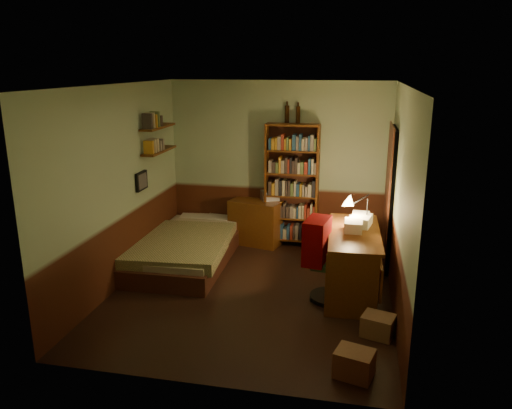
% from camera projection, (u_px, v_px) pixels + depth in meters
% --- Properties ---
extents(floor, '(3.50, 4.00, 0.02)m').
position_uv_depth(floor, '(252.00, 292.00, 6.45)').
color(floor, black).
rests_on(floor, ground).
extents(ceiling, '(3.50, 4.00, 0.02)m').
position_uv_depth(ceiling, '(252.00, 84.00, 5.74)').
color(ceiling, silver).
rests_on(ceiling, wall_back).
extents(wall_back, '(3.50, 0.02, 2.60)m').
position_uv_depth(wall_back, '(278.00, 163.00, 7.99)').
color(wall_back, '#99B38B').
rests_on(wall_back, ground).
extents(wall_left, '(0.02, 4.00, 2.60)m').
position_uv_depth(wall_left, '(119.00, 187.00, 6.44)').
color(wall_left, '#99B38B').
rests_on(wall_left, ground).
extents(wall_right, '(0.02, 4.00, 2.60)m').
position_uv_depth(wall_right, '(401.00, 202.00, 5.75)').
color(wall_right, '#99B38B').
rests_on(wall_right, ground).
extents(wall_front, '(3.50, 0.02, 2.60)m').
position_uv_depth(wall_front, '(202.00, 253.00, 4.20)').
color(wall_front, '#99B38B').
rests_on(wall_front, ground).
extents(doorway, '(0.06, 0.90, 2.00)m').
position_uv_depth(doorway, '(390.00, 198.00, 7.07)').
color(doorway, black).
rests_on(doorway, ground).
extents(door_trim, '(0.02, 0.98, 2.08)m').
position_uv_depth(door_trim, '(387.00, 198.00, 7.07)').
color(door_trim, '#401E13').
rests_on(door_trim, ground).
extents(bed, '(1.28, 2.34, 0.69)m').
position_uv_depth(bed, '(186.00, 238.00, 7.40)').
color(bed, olive).
rests_on(bed, ground).
extents(dresser, '(0.88, 0.58, 0.72)m').
position_uv_depth(dresser, '(255.00, 222.00, 8.08)').
color(dresser, '#572D0F').
rests_on(dresser, ground).
extents(mini_stereo, '(0.34, 0.31, 0.15)m').
position_uv_depth(mini_stereo, '(270.00, 195.00, 8.04)').
color(mini_stereo, '#B2B2B7').
rests_on(mini_stereo, dresser).
extents(bookshelf, '(0.84, 0.27, 1.96)m').
position_uv_depth(bookshelf, '(292.00, 186.00, 7.88)').
color(bookshelf, '#572D0F').
rests_on(bookshelf, ground).
extents(bottle_left, '(0.09, 0.09, 0.27)m').
position_uv_depth(bottle_left, '(287.00, 114.00, 7.70)').
color(bottle_left, black).
rests_on(bottle_left, bookshelf).
extents(bottle_right, '(0.08, 0.08, 0.26)m').
position_uv_depth(bottle_right, '(298.00, 115.00, 7.67)').
color(bottle_right, black).
rests_on(bottle_right, bookshelf).
extents(desk, '(0.69, 1.54, 0.81)m').
position_uv_depth(desk, '(353.00, 262.00, 6.35)').
color(desk, '#572D0F').
rests_on(desk, ground).
extents(paper_stack, '(0.31, 0.38, 0.14)m').
position_uv_depth(paper_stack, '(361.00, 221.00, 6.45)').
color(paper_stack, silver).
rests_on(paper_stack, desk).
extents(desk_lamp, '(0.21, 0.21, 0.67)m').
position_uv_depth(desk_lamp, '(368.00, 200.00, 6.42)').
color(desk_lamp, black).
rests_on(desk_lamp, desk).
extents(office_chair, '(0.64, 0.58, 1.12)m').
position_uv_depth(office_chair, '(332.00, 257.00, 6.08)').
color(office_chair, '#315D34').
rests_on(office_chair, ground).
extents(red_jacket, '(0.29, 0.49, 0.56)m').
position_uv_depth(red_jacket, '(322.00, 193.00, 5.76)').
color(red_jacket, '#8B0302').
rests_on(red_jacket, office_chair).
extents(wall_shelf_lower, '(0.20, 0.90, 0.03)m').
position_uv_depth(wall_shelf_lower, '(159.00, 151.00, 7.37)').
color(wall_shelf_lower, '#572D0F').
rests_on(wall_shelf_lower, wall_left).
extents(wall_shelf_upper, '(0.20, 0.90, 0.03)m').
position_uv_depth(wall_shelf_upper, '(158.00, 127.00, 7.28)').
color(wall_shelf_upper, '#572D0F').
rests_on(wall_shelf_upper, wall_left).
extents(framed_picture, '(0.04, 0.32, 0.26)m').
position_uv_depth(framed_picture, '(141.00, 181.00, 7.01)').
color(framed_picture, black).
rests_on(framed_picture, wall_left).
extents(cardboard_box_a, '(0.41, 0.36, 0.26)m').
position_uv_depth(cardboard_box_a, '(354.00, 364.00, 4.67)').
color(cardboard_box_a, '#916A4A').
rests_on(cardboard_box_a, ground).
extents(cardboard_box_b, '(0.39, 0.36, 0.23)m').
position_uv_depth(cardboard_box_b, '(378.00, 326.00, 5.37)').
color(cardboard_box_b, '#916A4A').
rests_on(cardboard_box_b, ground).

